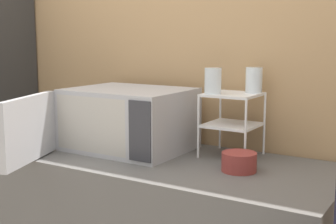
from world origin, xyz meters
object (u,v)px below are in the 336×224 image
at_px(glass_front_left, 213,81).
at_px(bowl, 239,162).
at_px(microwave, 125,120).
at_px(dish_rack, 232,111).
at_px(glass_back_right, 254,80).

distance_m(glass_front_left, bowl, 0.39).
bearing_deg(microwave, dish_rack, 17.57).
xyz_separation_m(microwave, glass_front_left, (0.42, 0.09, 0.20)).
bearing_deg(dish_rack, glass_front_left, -137.75).
height_order(dish_rack, glass_back_right, glass_back_right).
xyz_separation_m(microwave, dish_rack, (0.49, 0.15, 0.06)).
relative_size(microwave, bowl, 6.00).
relative_size(microwave, glass_back_right, 7.42).
relative_size(microwave, dish_rack, 2.95).
height_order(glass_front_left, glass_back_right, same).
relative_size(dish_rack, glass_front_left, 2.52).
distance_m(microwave, glass_back_right, 0.64).
bearing_deg(bowl, microwave, 174.92).
distance_m(dish_rack, glass_front_left, 0.17).
relative_size(glass_front_left, bowl, 0.81).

